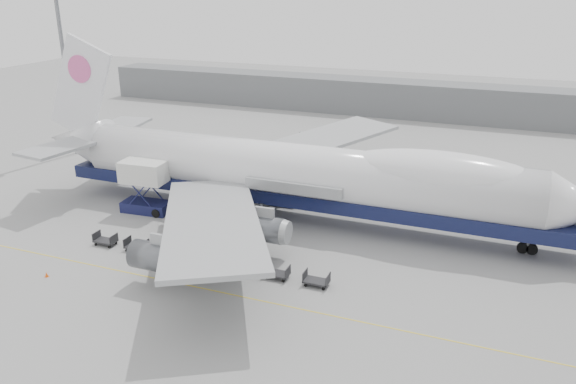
% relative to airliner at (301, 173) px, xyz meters
% --- Properties ---
extents(ground, '(260.00, 260.00, 0.00)m').
position_rel_airliner_xyz_m(ground, '(-0.64, -12.00, -5.62)').
color(ground, gray).
rests_on(ground, ground).
extents(apron_line, '(60.00, 0.15, 0.01)m').
position_rel_airliner_xyz_m(apron_line, '(-0.64, -18.00, -5.62)').
color(apron_line, gold).
rests_on(apron_line, ground).
extents(hangar, '(110.00, 8.00, 7.00)m').
position_rel_airliner_xyz_m(hangar, '(-10.64, 58.00, -2.12)').
color(hangar, slate).
rests_on(hangar, ground).
extents(floodlight_mast, '(2.40, 2.40, 25.43)m').
position_rel_airliner_xyz_m(floodlight_mast, '(-42.64, 12.00, 8.64)').
color(floodlight_mast, slate).
rests_on(floodlight_mast, ground).
extents(airliner, '(67.00, 55.30, 19.98)m').
position_rel_airliner_xyz_m(airliner, '(0.00, 0.00, 0.00)').
color(airliner, white).
rests_on(airliner, ground).
extents(catering_truck, '(5.90, 4.28, 6.26)m').
position_rel_airliner_xyz_m(catering_truck, '(-17.95, -4.52, -2.16)').
color(catering_truck, '#171A45').
rests_on(catering_truck, ground).
extents(traffic_cone, '(0.34, 0.34, 0.49)m').
position_rel_airliner_xyz_m(traffic_cone, '(-17.45, -21.39, -5.39)').
color(traffic_cone, '#EF530C').
rests_on(traffic_cone, ground).
extents(dolly_0, '(2.30, 1.35, 1.30)m').
position_rel_airliner_xyz_m(dolly_0, '(-16.67, -13.81, -5.09)').
color(dolly_0, '#2D2D30').
rests_on(dolly_0, ground).
extents(dolly_1, '(2.30, 1.35, 1.30)m').
position_rel_airliner_xyz_m(dolly_1, '(-12.81, -13.81, -5.09)').
color(dolly_1, '#2D2D30').
rests_on(dolly_1, ground).
extents(dolly_2, '(2.30, 1.35, 1.30)m').
position_rel_airliner_xyz_m(dolly_2, '(-8.94, -13.81, -5.09)').
color(dolly_2, '#2D2D30').
rests_on(dolly_2, ground).
extents(dolly_3, '(2.30, 1.35, 1.30)m').
position_rel_airliner_xyz_m(dolly_3, '(-5.07, -13.81, -5.09)').
color(dolly_3, '#2D2D30').
rests_on(dolly_3, ground).
extents(dolly_4, '(2.30, 1.35, 1.30)m').
position_rel_airliner_xyz_m(dolly_4, '(-1.20, -13.81, -5.09)').
color(dolly_4, '#2D2D30').
rests_on(dolly_4, ground).
extents(dolly_5, '(2.30, 1.35, 1.30)m').
position_rel_airliner_xyz_m(dolly_5, '(2.67, -13.81, -5.09)').
color(dolly_5, '#2D2D30').
rests_on(dolly_5, ground).
extents(dolly_6, '(2.30, 1.35, 1.30)m').
position_rel_airliner_xyz_m(dolly_6, '(6.53, -13.81, -5.09)').
color(dolly_6, '#2D2D30').
rests_on(dolly_6, ground).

